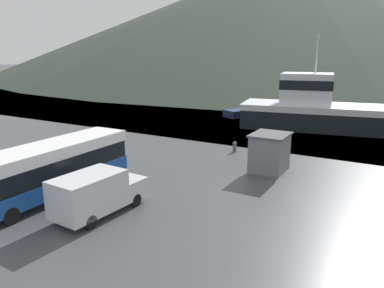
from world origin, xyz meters
TOP-DOWN VIEW (x-y plane):
  - water_surface at (0.00, 143.96)m, footprint 240.00×240.00m
  - hill_backdrop at (-30.01, 154.35)m, footprint 229.03×229.03m
  - tour_bus at (-2.21, 7.81)m, footprint 2.64×10.47m
  - delivery_van at (1.83, 7.18)m, footprint 2.42×5.38m
  - fishing_boat at (6.95, 35.65)m, footprint 17.47×8.63m
  - storage_bin at (-7.14, 9.80)m, footprint 1.27×1.12m
  - dock_kiosk at (7.24, 18.75)m, footprint 2.49×2.90m
  - small_boat at (-2.58, 39.98)m, footprint 5.39×7.18m
  - mooring_bollard at (3.06, 22.26)m, footprint 0.36×0.36m

SIDE VIEW (x-z plane):
  - water_surface at x=0.00m, z-range 0.00..0.00m
  - small_boat at x=-2.58m, z-range 0.00..0.93m
  - mooring_bollard at x=3.06m, z-range 0.04..0.92m
  - storage_bin at x=-7.14m, z-range 0.01..1.04m
  - delivery_van at x=1.83m, z-range 0.07..2.36m
  - dock_kiosk at x=7.24m, z-range 0.01..2.71m
  - tour_bus at x=-2.21m, z-range 0.20..3.34m
  - fishing_boat at x=6.95m, z-range -2.84..7.23m
  - hill_backdrop at x=-30.01m, z-range 0.00..44.86m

